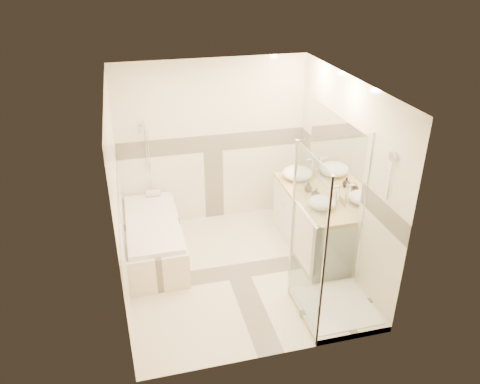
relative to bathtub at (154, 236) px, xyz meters
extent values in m
cube|color=beige|center=(1.02, -0.65, -0.31)|extent=(2.80, 3.00, 0.01)
cube|color=white|center=(1.02, -0.65, 2.20)|extent=(2.80, 3.00, 0.01)
cube|color=beige|center=(1.02, 0.85, 0.94)|extent=(2.80, 0.01, 2.50)
cube|color=beige|center=(1.02, -2.15, 0.94)|extent=(2.80, 0.01, 2.50)
cube|color=beige|center=(-0.38, -0.65, 0.94)|extent=(0.01, 3.00, 2.50)
cube|color=beige|center=(2.43, -0.65, 0.94)|extent=(0.01, 3.00, 2.50)
cube|color=white|center=(2.41, -0.35, 1.14)|extent=(0.01, 1.60, 1.00)
cylinder|color=silver|center=(0.05, 0.82, 1.04)|extent=(0.02, 0.02, 0.70)
cube|color=beige|center=(0.00, 0.00, -0.06)|extent=(0.75, 1.70, 0.50)
cube|color=white|center=(0.00, 0.00, 0.22)|extent=(0.69, 1.60, 0.06)
ellipsoid|color=white|center=(0.00, 0.00, 0.17)|extent=(0.56, 1.40, 0.16)
cube|color=white|center=(2.15, -0.35, 0.09)|extent=(0.55, 1.60, 0.80)
cylinder|color=silver|center=(1.86, -0.75, 0.24)|extent=(0.01, 0.24, 0.01)
cylinder|color=silver|center=(1.86, 0.05, 0.24)|extent=(0.01, 0.24, 0.01)
cube|color=#DBB674|center=(2.15, -0.35, 0.52)|extent=(0.57, 1.62, 0.05)
cube|color=beige|center=(1.97, -1.70, -0.27)|extent=(0.90, 0.90, 0.08)
cube|color=white|center=(1.97, -1.70, -0.22)|extent=(0.80, 0.80, 0.01)
cube|color=white|center=(1.53, -1.70, 0.73)|extent=(0.01, 0.90, 2.00)
cube|color=white|center=(1.97, -1.26, 0.73)|extent=(0.90, 0.01, 2.00)
cylinder|color=silver|center=(1.52, -2.15, 0.73)|extent=(0.03, 0.03, 2.00)
cylinder|color=silver|center=(1.52, -1.25, 0.73)|extent=(0.03, 0.03, 2.00)
cylinder|color=silver|center=(2.42, -1.25, 0.73)|extent=(0.03, 0.03, 2.00)
cylinder|color=silver|center=(2.38, -1.70, 1.64)|extent=(0.03, 0.10, 0.10)
cylinder|color=silver|center=(1.49, -1.70, 1.09)|extent=(0.02, 0.60, 0.02)
cube|color=white|center=(1.49, -1.70, 0.79)|extent=(0.04, 0.48, 0.62)
ellipsoid|color=white|center=(2.13, 0.18, 0.63)|extent=(0.45, 0.45, 0.18)
ellipsoid|color=white|center=(2.13, -0.70, 0.62)|extent=(0.36, 0.36, 0.15)
cylinder|color=silver|center=(2.35, 0.18, 0.70)|extent=(0.03, 0.03, 0.30)
cylinder|color=silver|center=(2.30, 0.18, 0.83)|extent=(0.11, 0.03, 0.03)
cylinder|color=silver|center=(2.35, -0.70, 0.69)|extent=(0.03, 0.03, 0.30)
cylinder|color=silver|center=(2.30, -0.70, 0.82)|extent=(0.11, 0.03, 0.03)
imported|color=black|center=(2.13, -0.50, 0.63)|extent=(0.09, 0.10, 0.18)
imported|color=black|center=(2.13, -0.24, 0.62)|extent=(0.14, 0.14, 0.14)
cube|color=white|center=(2.13, 0.31, 0.58)|extent=(0.15, 0.23, 0.07)
cylinder|color=white|center=(0.08, 0.71, 0.30)|extent=(0.21, 0.10, 0.10)
camera|label=1|loc=(-0.17, -5.54, 3.49)|focal=35.00mm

